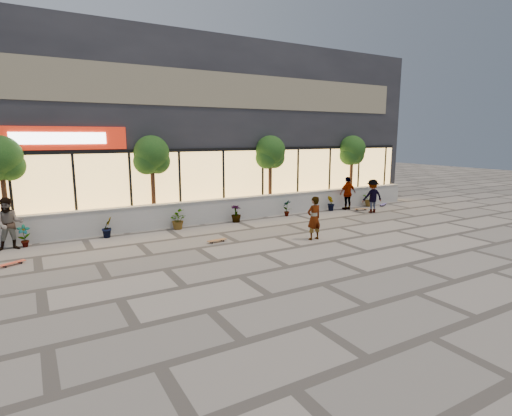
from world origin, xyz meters
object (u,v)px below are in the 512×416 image
tree_west (1,161)px  skateboard_left (12,263)px  tree_east (352,152)px  skateboard_right_near (361,209)px  skater_right_far (372,196)px  skater_right_near (348,193)px  tree_mideast (270,154)px  skateboard_center (217,240)px  skater_left (9,224)px  skateboard_right_far (383,204)px  tree_midwest (152,157)px  skater_center (314,218)px

tree_west → skateboard_left: tree_west is taller
tree_east → skateboard_right_near: (-1.00, -1.94, -2.91)m
skater_right_far → skateboard_left: 15.91m
skater_right_near → tree_east: bearing=-135.5°
tree_mideast → skateboard_center: bearing=-140.0°
tree_mideast → skater_left: 11.66m
skateboard_center → skateboard_right_far: bearing=6.3°
tree_east → skateboard_center: 11.46m
tree_midwest → skateboard_center: tree_midwest is taller
tree_midwest → skater_right_far: tree_midwest is taller
tree_west → skateboard_center: size_ratio=5.00×
skater_right_near → skateboard_right_near: skater_right_near is taller
tree_west → skateboard_right_near: bearing=-6.9°
tree_mideast → tree_east: 5.50m
tree_midwest → tree_east: (11.50, 0.00, 0.00)m
tree_mideast → skater_center: tree_mideast is taller
skater_right_far → skateboard_right_far: bearing=-139.2°
tree_east → skater_right_far: tree_east is taller
skater_left → skater_right_near: bearing=2.0°
skater_right_near → skateboard_right_near: 1.09m
tree_west → skater_right_far: bearing=-9.4°
tree_east → skateboard_right_far: tree_east is taller
tree_east → skater_right_far: (-0.97, -2.64, -2.13)m
tree_midwest → skater_center: bearing=-50.5°
tree_mideast → skater_right_far: size_ratio=2.29×
tree_west → skateboard_left: (0.16, -3.40, -2.91)m
skateboard_right_near → tree_mideast: bearing=174.7°
skateboard_center → tree_mideast: bearing=33.8°
tree_west → skateboard_right_far: size_ratio=4.86×
skater_left → skater_right_near: skater_left is taller
tree_mideast → skater_right_far: tree_mideast is taller
skater_right_near → skateboard_right_far: 2.73m
tree_east → tree_midwest: bearing=180.0°
skateboard_center → skater_right_near: bearing=10.5°
skater_right_far → skateboard_left: skater_right_far is taller
skater_center → skater_right_near: 6.83m
skateboard_right_far → skater_center: bearing=177.6°
tree_east → skater_left: 17.07m
tree_mideast → skater_right_near: size_ratio=2.21×
tree_mideast → skateboard_right_far: 7.37m
skateboard_left → tree_west: bearing=65.8°
skateboard_left → skateboard_right_near: (15.84, 1.46, 0.00)m
skateboard_right_far → tree_midwest: bearing=144.5°
tree_west → tree_mideast: bearing=0.0°
tree_west → tree_midwest: (5.50, 0.00, 0.00)m
tree_midwest → skater_right_far: bearing=-14.1°
skater_right_near → skateboard_right_near: size_ratio=2.27×
tree_mideast → skater_center: 6.09m
tree_east → skateboard_left: 17.42m
tree_mideast → skater_center: bearing=-104.9°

